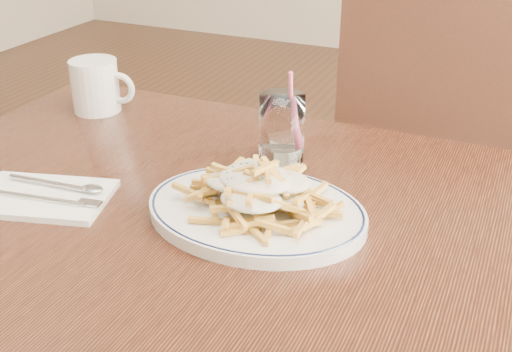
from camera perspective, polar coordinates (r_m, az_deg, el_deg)
The scene contains 8 objects.
table at distance 1.02m, azimuth -1.94°, elevation -6.74°, with size 1.20×0.80×0.75m.
chair_far at distance 1.66m, azimuth 15.42°, elevation 1.58°, with size 0.48×0.48×0.97m.
fries_plate at distance 0.95m, azimuth -0.00°, elevation -3.16°, with size 0.40×0.37×0.02m.
loaded_fries at distance 0.92m, azimuth -0.00°, elevation -0.82°, with size 0.25×0.22×0.06m.
napkin at distance 1.05m, azimuth -18.46°, elevation -1.80°, with size 0.21×0.13×0.01m, color white.
cutlery at distance 1.05m, azimuth -18.33°, elevation -1.26°, with size 0.20×0.09×0.01m.
water_glass at distance 1.09m, azimuth 2.30°, elevation 3.74°, with size 0.08×0.08×0.17m.
coffee_mug at distance 1.37m, azimuth -14.00°, elevation 7.77°, with size 0.14×0.10×0.11m.
Camera 1 is at (0.38, -0.76, 1.24)m, focal length 45.00 mm.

